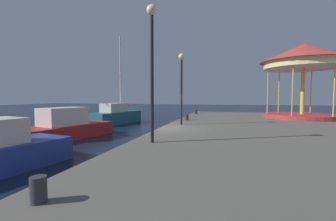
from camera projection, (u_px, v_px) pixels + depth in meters
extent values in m
plane|color=black|center=(161.00, 142.00, 11.99)|extent=(120.00, 120.00, 0.00)
cube|color=#5B564F|center=(303.00, 141.00, 10.25)|extent=(13.48, 26.43, 0.80)
cube|color=navy|center=(1.00, 157.00, 7.38)|extent=(2.65, 4.33, 0.86)
cube|color=#4C6070|center=(18.00, 124.00, 7.84)|extent=(1.16, 0.31, 0.38)
cube|color=#19606B|center=(116.00, 118.00, 20.31)|extent=(2.84, 5.78, 1.05)
cube|color=beige|center=(114.00, 108.00, 20.09)|extent=(1.72, 2.63, 0.77)
cylinder|color=silver|center=(120.00, 74.00, 20.75)|extent=(0.12, 0.12, 6.89)
cylinder|color=silver|center=(112.00, 102.00, 19.78)|extent=(0.54, 2.46, 0.08)
cube|color=maroon|center=(66.00, 132.00, 12.95)|extent=(3.33, 5.74, 0.80)
cube|color=beige|center=(63.00, 116.00, 12.75)|extent=(1.99, 2.66, 0.99)
cube|color=#4C6070|center=(80.00, 112.00, 13.77)|extent=(1.23, 0.40, 0.45)
cylinder|color=#B23333|center=(302.00, 116.00, 17.09)|extent=(5.39, 5.39, 0.30)
cylinder|color=gold|center=(303.00, 91.00, 16.98)|extent=(0.28, 0.28, 3.42)
cylinder|color=#F2E099|center=(304.00, 65.00, 16.86)|extent=(5.57, 5.57, 0.50)
cone|color=#C63D38|center=(304.00, 53.00, 16.80)|extent=(6.19, 6.19, 1.33)
cylinder|color=gold|center=(311.00, 92.00, 18.71)|extent=(0.08, 0.08, 3.42)
cylinder|color=gold|center=(279.00, 92.00, 19.33)|extent=(0.08, 0.08, 3.42)
cylinder|color=gold|center=(268.00, 92.00, 17.60)|extent=(0.08, 0.08, 3.42)
cylinder|color=gold|center=(293.00, 91.00, 15.25)|extent=(0.08, 0.08, 3.42)
cylinder|color=gold|center=(334.00, 91.00, 14.62)|extent=(0.08, 0.08, 3.42)
cylinder|color=black|center=(152.00, 80.00, 7.77)|extent=(0.12, 0.12, 4.37)
sphere|color=#F9E5B2|center=(152.00, 10.00, 7.63)|extent=(0.36, 0.36, 0.36)
cylinder|color=black|center=(181.00, 92.00, 12.90)|extent=(0.12, 0.12, 3.70)
sphere|color=#F9E5B2|center=(182.00, 57.00, 12.77)|extent=(0.36, 0.36, 0.36)
cylinder|color=#2D2D33|center=(187.00, 117.00, 15.46)|extent=(0.24, 0.24, 0.40)
cylinder|color=#2D2D33|center=(196.00, 112.00, 20.96)|extent=(0.24, 0.24, 0.40)
cylinder|color=#2D2D33|center=(38.00, 190.00, 3.40)|extent=(0.24, 0.24, 0.40)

